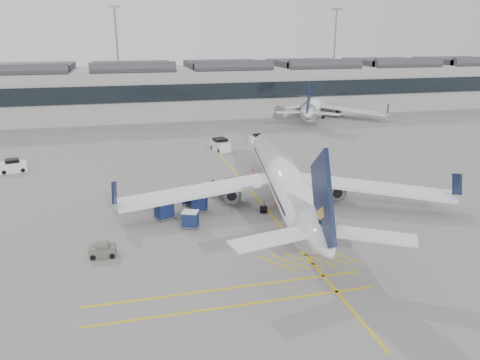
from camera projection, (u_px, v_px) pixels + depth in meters
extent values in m
plane|color=gray|center=(185.00, 239.00, 45.02)|extent=(220.00, 220.00, 0.00)
cube|color=#9E9E99|center=(143.00, 93.00, 109.94)|extent=(200.00, 20.00, 11.00)
cube|color=black|center=(145.00, 94.00, 100.21)|extent=(200.00, 0.50, 3.60)
cube|color=#38383D|center=(141.00, 66.00, 108.08)|extent=(200.00, 18.00, 1.40)
cylinder|color=slate|center=(118.00, 59.00, 119.62)|extent=(0.44, 0.44, 25.00)
cube|color=slate|center=(114.00, 6.00, 115.80)|extent=(3.00, 0.60, 0.50)
cylinder|color=slate|center=(334.00, 56.00, 133.61)|extent=(0.44, 0.44, 25.00)
cube|color=slate|center=(337.00, 9.00, 129.79)|extent=(3.00, 0.60, 0.50)
cube|color=gold|center=(256.00, 196.00, 56.60)|extent=(0.25, 60.00, 0.01)
cylinder|color=white|center=(284.00, 177.00, 53.15)|extent=(9.05, 31.23, 3.89)
cone|color=white|center=(264.00, 143.00, 69.86)|extent=(4.53, 4.73, 3.89)
cone|color=white|center=(323.00, 241.00, 35.92)|extent=(4.67, 5.55, 3.89)
cube|color=white|center=(197.00, 191.00, 51.22)|extent=(17.93, 6.23, 0.36)
cube|color=white|center=(372.00, 187.00, 52.68)|extent=(17.29, 11.46, 0.36)
cylinder|color=slate|center=(231.00, 191.00, 53.69)|extent=(2.77, 4.03, 2.17)
cylinder|color=slate|center=(333.00, 188.00, 54.58)|extent=(2.77, 4.03, 2.17)
cube|color=black|center=(323.00, 203.00, 35.64)|extent=(1.63, 7.81, 8.66)
cylinder|color=black|center=(269.00, 172.00, 65.33)|extent=(0.40, 0.70, 0.66)
cylinder|color=black|center=(263.00, 209.00, 51.35)|extent=(0.85, 0.94, 0.83)
cylinder|color=black|center=(310.00, 208.00, 51.74)|extent=(0.85, 0.94, 0.83)
cylinder|color=white|center=(315.00, 104.00, 109.74)|extent=(15.95, 26.28, 3.49)
cone|color=white|center=(319.00, 96.00, 124.36)|extent=(4.81, 4.90, 3.49)
cone|color=white|center=(308.00, 114.00, 94.66)|extent=(5.15, 5.56, 3.49)
cube|color=white|center=(276.00, 107.00, 110.64)|extent=(16.10, 5.90, 0.32)
cube|color=white|center=(353.00, 110.00, 106.75)|extent=(13.42, 13.59, 0.32)
cylinder|color=slate|center=(292.00, 109.00, 111.80)|extent=(3.27, 3.86, 1.95)
cylinder|color=slate|center=(337.00, 111.00, 109.43)|extent=(3.27, 3.86, 1.95)
cube|color=black|center=(309.00, 100.00, 94.39)|extent=(3.51, 6.39, 7.76)
cylinder|color=black|center=(317.00, 109.00, 120.42)|extent=(0.50, 0.65, 0.59)
cylinder|color=black|center=(303.00, 116.00, 108.87)|extent=(0.92, 0.96, 0.74)
cylinder|color=black|center=(323.00, 117.00, 107.84)|extent=(0.92, 0.96, 0.74)
cube|color=silver|center=(216.00, 192.00, 57.31)|extent=(3.68, 2.52, 0.63)
cube|color=black|center=(224.00, 187.00, 56.98)|extent=(3.20, 2.05, 1.33)
cube|color=silver|center=(208.00, 187.00, 57.25)|extent=(1.19, 1.39, 0.81)
cylinder|color=black|center=(205.00, 194.00, 56.91)|extent=(0.43, 0.30, 0.40)
cylinder|color=black|center=(207.00, 191.00, 58.10)|extent=(0.43, 0.30, 0.40)
cylinder|color=black|center=(226.00, 195.00, 56.59)|extent=(0.43, 0.30, 0.40)
cylinder|color=black|center=(227.00, 191.00, 57.79)|extent=(0.43, 0.30, 0.40)
cube|color=gray|center=(200.00, 209.00, 52.03)|extent=(2.14, 1.96, 0.12)
cube|color=navy|center=(199.00, 202.00, 51.78)|extent=(1.98, 1.86, 1.48)
cube|color=silver|center=(199.00, 196.00, 51.55)|extent=(2.04, 1.93, 0.10)
cylinder|color=black|center=(192.00, 211.00, 51.60)|extent=(0.25, 0.18, 0.22)
cylinder|color=black|center=(194.00, 208.00, 52.67)|extent=(0.25, 0.18, 0.22)
cylinder|color=black|center=(205.00, 212.00, 51.43)|extent=(0.25, 0.18, 0.22)
cylinder|color=black|center=(207.00, 208.00, 52.50)|extent=(0.25, 0.18, 0.22)
cube|color=gray|center=(189.00, 203.00, 54.07)|extent=(1.92, 1.68, 0.12)
cube|color=navy|center=(189.00, 196.00, 53.83)|extent=(1.76, 1.60, 1.45)
cube|color=silver|center=(189.00, 190.00, 53.60)|extent=(1.82, 1.66, 0.10)
cylinder|color=black|center=(183.00, 205.00, 53.53)|extent=(0.23, 0.14, 0.22)
cylinder|color=black|center=(183.00, 202.00, 54.57)|extent=(0.23, 0.14, 0.22)
cylinder|color=black|center=(195.00, 205.00, 53.61)|extent=(0.23, 0.14, 0.22)
cylinder|color=black|center=(195.00, 201.00, 54.66)|extent=(0.23, 0.14, 0.22)
cube|color=gray|center=(191.00, 226.00, 47.58)|extent=(2.03, 1.87, 0.12)
cube|color=navy|center=(190.00, 219.00, 47.35)|extent=(1.88, 1.77, 1.41)
cube|color=silver|center=(190.00, 212.00, 47.13)|extent=(1.94, 1.83, 0.10)
cylinder|color=black|center=(183.00, 228.00, 47.18)|extent=(0.23, 0.17, 0.21)
cylinder|color=black|center=(185.00, 224.00, 48.19)|extent=(0.23, 0.17, 0.21)
cylinder|color=black|center=(196.00, 229.00, 47.01)|extent=(0.23, 0.17, 0.21)
cylinder|color=black|center=(198.00, 225.00, 48.02)|extent=(0.23, 0.17, 0.21)
cube|color=gray|center=(165.00, 217.00, 49.76)|extent=(2.27, 2.10, 0.13)
cube|color=navy|center=(164.00, 210.00, 49.50)|extent=(2.10, 1.99, 1.56)
cube|color=silver|center=(164.00, 202.00, 49.25)|extent=(2.17, 2.06, 0.11)
cylinder|color=black|center=(161.00, 221.00, 48.90)|extent=(0.26, 0.19, 0.24)
cylinder|color=black|center=(156.00, 218.00, 49.80)|extent=(0.26, 0.19, 0.24)
cylinder|color=black|center=(174.00, 218.00, 49.76)|extent=(0.26, 0.19, 0.24)
cylinder|color=black|center=(168.00, 215.00, 50.66)|extent=(0.26, 0.19, 0.24)
imported|color=#DA5F0B|center=(220.00, 192.00, 55.45)|extent=(0.76, 0.77, 1.79)
imported|color=#E2420B|center=(195.00, 203.00, 52.22)|extent=(0.97, 0.94, 1.57)
cube|color=#535548|center=(103.00, 251.00, 41.34)|extent=(2.32, 1.47, 0.90)
cube|color=#535548|center=(102.00, 246.00, 41.17)|extent=(1.14, 1.14, 0.45)
cylinder|color=black|center=(93.00, 257.00, 40.71)|extent=(0.52, 0.25, 0.50)
cylinder|color=black|center=(94.00, 251.00, 41.81)|extent=(0.52, 0.25, 0.50)
cylinder|color=black|center=(112.00, 256.00, 41.01)|extent=(0.52, 0.25, 0.50)
cylinder|color=black|center=(113.00, 250.00, 42.11)|extent=(0.52, 0.25, 0.50)
cone|color=#F24C0A|center=(252.00, 169.00, 67.01)|extent=(0.34, 0.34, 0.47)
cone|color=#F24C0A|center=(276.00, 202.00, 53.85)|extent=(0.39, 0.39, 0.54)
cube|color=silver|center=(13.00, 167.00, 66.44)|extent=(3.95, 2.56, 1.41)
cube|color=black|center=(12.00, 161.00, 66.18)|extent=(2.15, 2.07, 0.61)
cylinder|color=black|center=(4.00, 172.00, 65.35)|extent=(0.64, 0.35, 0.61)
cylinder|color=black|center=(4.00, 169.00, 66.73)|extent=(0.64, 0.35, 0.61)
cylinder|color=black|center=(23.00, 170.00, 66.39)|extent=(0.64, 0.35, 0.61)
cylinder|color=black|center=(22.00, 167.00, 67.77)|extent=(0.64, 0.35, 0.61)
cube|color=silver|center=(220.00, 146.00, 78.51)|extent=(3.03, 4.49, 1.60)
cube|color=black|center=(220.00, 140.00, 78.22)|extent=(2.40, 2.48, 0.68)
cylinder|color=black|center=(229.00, 150.00, 77.93)|extent=(0.42, 0.73, 0.68)
cylinder|color=black|center=(219.00, 151.00, 77.09)|extent=(0.42, 0.73, 0.68)
cylinder|color=black|center=(221.00, 146.00, 80.21)|extent=(0.42, 0.73, 0.68)
cylinder|color=black|center=(212.00, 147.00, 79.37)|extent=(0.42, 0.73, 0.68)
cube|color=silver|center=(258.00, 140.00, 83.58)|extent=(3.40, 1.90, 1.27)
cube|color=black|center=(258.00, 136.00, 83.35)|extent=(1.76, 1.67, 0.55)
cylinder|color=black|center=(254.00, 143.00, 82.70)|extent=(0.56, 0.24, 0.55)
cylinder|color=black|center=(251.00, 142.00, 84.01)|extent=(0.56, 0.24, 0.55)
cylinder|color=black|center=(265.00, 142.00, 83.37)|extent=(0.56, 0.24, 0.55)
cylinder|color=black|center=(263.00, 141.00, 84.68)|extent=(0.56, 0.24, 0.55)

